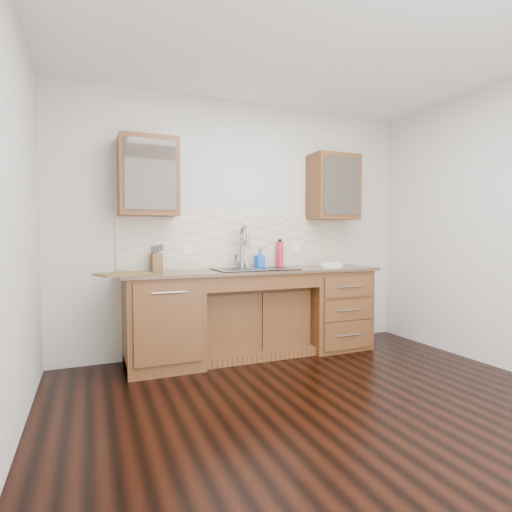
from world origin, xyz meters
name	(u,v)px	position (x,y,z in m)	size (l,w,h in m)	color
ground	(331,417)	(0.00, 0.00, -0.05)	(4.00, 3.50, 0.10)	black
ceiling	(334,18)	(0.00, 0.00, 2.75)	(4.00, 3.50, 0.10)	white
wall_back	(242,228)	(0.00, 1.80, 1.35)	(4.00, 0.10, 2.70)	beige
base_cabinet_left	(163,321)	(-0.95, 1.44, 0.44)	(0.70, 0.62, 0.88)	#593014
base_cabinet_center	(251,321)	(0.00, 1.53, 0.35)	(1.20, 0.44, 0.70)	#593014
base_cabinet_right	(332,308)	(0.95, 1.44, 0.44)	(0.70, 0.62, 0.88)	#593014
countertop	(255,271)	(0.00, 1.43, 0.90)	(2.70, 0.65, 0.03)	#84705B
backsplash	(244,241)	(0.00, 1.74, 1.21)	(2.70, 0.02, 0.59)	beige
sink	(256,278)	(0.00, 1.41, 0.83)	(0.84, 0.46, 0.19)	#9E9EA5
faucet	(241,250)	(-0.07, 1.64, 1.11)	(0.04, 0.04, 0.40)	#999993
filter_tap	(262,257)	(0.18, 1.65, 1.03)	(0.02, 0.02, 0.24)	#999993
upper_cabinet_left	(148,177)	(-1.05, 1.58, 1.83)	(0.55, 0.34, 0.75)	#593014
upper_cabinet_right	(333,187)	(1.05, 1.58, 1.83)	(0.55, 0.34, 0.75)	#593014
outlet_left	(187,249)	(-0.65, 1.73, 1.12)	(0.08, 0.01, 0.12)	white
outlet_right	(297,248)	(0.65, 1.73, 1.12)	(0.08, 0.01, 0.12)	white
soap_bottle	(260,259)	(0.12, 1.59, 1.01)	(0.09, 0.09, 0.20)	blue
water_bottle	(280,254)	(0.40, 1.66, 1.05)	(0.08, 0.08, 0.28)	red
plate	(332,267)	(0.90, 1.38, 0.92)	(0.24, 0.24, 0.01)	silver
dish_towel	(332,264)	(0.92, 1.40, 0.94)	(0.22, 0.16, 0.03)	silver
knife_block	(157,262)	(-0.97, 1.63, 1.00)	(0.10, 0.16, 0.18)	brown
cutting_board	(123,274)	(-1.32, 1.29, 0.92)	(0.42, 0.29, 0.02)	brown
cup_left_a	(142,181)	(-1.11, 1.58, 1.78)	(0.13, 0.13, 0.10)	white
cup_left_b	(160,183)	(-0.94, 1.58, 1.78)	(0.11, 0.11, 0.10)	white
cup_right_a	(324,191)	(0.93, 1.58, 1.77)	(0.13, 0.13, 0.10)	white
cup_right_b	(343,192)	(1.19, 1.58, 1.77)	(0.10, 0.10, 0.10)	white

